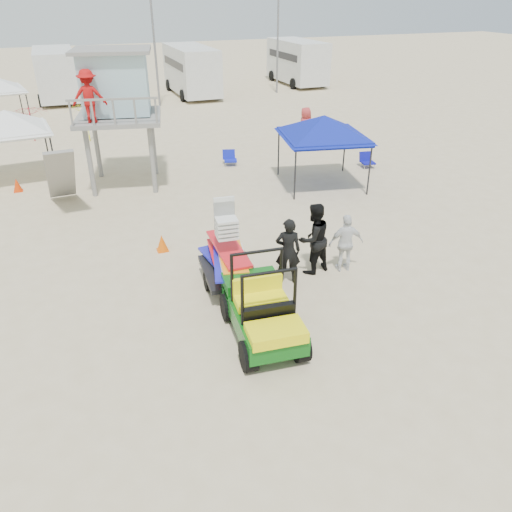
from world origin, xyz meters
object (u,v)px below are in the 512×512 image
object	(u,v)px
surf_trailer	(228,257)
lifeguard_tower	(112,89)
utility_cart	(262,305)
man_left	(288,251)
canopy_blue	(324,119)

from	to	relation	value
surf_trailer	lifeguard_tower	distance (m)	9.38
utility_cart	man_left	xyz separation A→B (m)	(1.52, 2.04, 0.01)
man_left	surf_trailer	bearing A→B (deg)	9.83
utility_cart	surf_trailer	bearing A→B (deg)	89.83
utility_cart	lifeguard_tower	bearing A→B (deg)	97.11
surf_trailer	canopy_blue	xyz separation A→B (m)	(5.78, 5.98, 1.66)
utility_cart	lifeguard_tower	world-z (taller)	lifeguard_tower
lifeguard_tower	utility_cart	bearing A→B (deg)	-82.89
man_left	canopy_blue	xyz separation A→B (m)	(4.27, 6.28, 1.64)
man_left	lifeguard_tower	world-z (taller)	lifeguard_tower
canopy_blue	man_left	bearing A→B (deg)	-124.18
utility_cart	surf_trailer	xyz separation A→B (m)	(0.01, 2.34, -0.01)
surf_trailer	lifeguard_tower	xyz separation A→B (m)	(-1.40, 8.87, 2.73)
surf_trailer	canopy_blue	world-z (taller)	canopy_blue
surf_trailer	canopy_blue	bearing A→B (deg)	45.98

